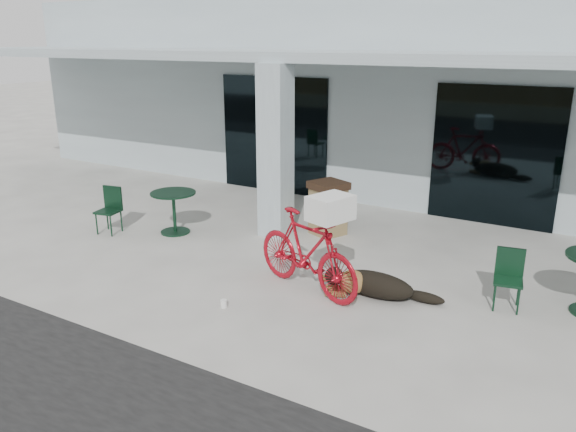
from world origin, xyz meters
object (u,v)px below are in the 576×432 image
Objects in this scene: dog at (376,283)px; cafe_chair_near at (108,211)px; bicycle at (307,252)px; trash_receptacle at (328,208)px; cafe_table_near at (174,213)px; cafe_chair_far_a at (508,280)px.

dog is 1.47× the size of cafe_chair_near.
bicycle is 2.55m from trash_receptacle.
cafe_chair_near is (-1.06, -0.64, 0.04)m from cafe_table_near.
cafe_table_near is 2.89m from trash_receptacle.
bicycle is 2.76m from cafe_chair_far_a.
trash_receptacle reaches higher than cafe_chair_near.
trash_receptacle is at bearing 146.64° from cafe_chair_far_a.
bicycle is 1.54× the size of dog.
cafe_table_near is 5.99m from cafe_chair_far_a.
trash_receptacle is (-0.85, 2.40, -0.09)m from bicycle.
cafe_table_near reaches higher than dog.
cafe_chair_near is at bearing -148.84° from cafe_table_near.
bicycle is 4.46m from cafe_chair_near.
bicycle is at bearing -14.88° from cafe_chair_near.
dog is 5.39m from cafe_chair_near.
bicycle reaches higher than trash_receptacle.
cafe_chair_near is at bearing -150.35° from trash_receptacle.
dog is at bearing -49.35° from trash_receptacle.
cafe_table_near is 1.03× the size of cafe_chair_far_a.
cafe_chair_near reaches higher than cafe_chair_far_a.
cafe_chair_far_a is at bearing -23.77° from trash_receptacle.
cafe_chair_near is 4.13m from trash_receptacle.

